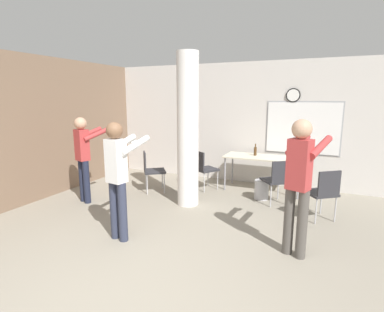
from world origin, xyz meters
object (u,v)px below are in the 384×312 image
object	(u,v)px
folding_table	(263,159)
chair_table_left	(204,167)
chair_table_right	(277,178)
person_watching_back	(84,153)
chair_near_pillar	(151,169)
person_playing_front	(118,172)
bottle_on_table	(255,151)
person_playing_side	(299,177)
chair_mid_room	(323,191)

from	to	relation	value
folding_table	chair_table_left	xyz separation A→B (m)	(-1.20, -0.46, -0.19)
chair_table_right	chair_table_left	world-z (taller)	same
folding_table	chair_table_left	distance (m)	1.30
person_watching_back	chair_table_right	bearing A→B (deg)	21.65
chair_near_pillar	person_playing_front	size ratio (longest dim) A/B	0.52
bottle_on_table	chair_table_left	xyz separation A→B (m)	(-1.00, -0.54, -0.34)
person_playing_side	chair_near_pillar	bearing A→B (deg)	153.90
chair_near_pillar	chair_table_right	distance (m)	2.60
chair_table_right	person_playing_front	distance (m)	3.02
chair_table_left	person_watching_back	distance (m)	2.48
chair_table_right	person_watching_back	world-z (taller)	person_watching_back
person_playing_side	person_playing_front	bearing A→B (deg)	-166.66
chair_mid_room	person_playing_front	distance (m)	3.26
folding_table	person_playing_side	size ratio (longest dim) A/B	0.94
chair_table_right	chair_mid_room	distance (m)	0.92
chair_near_pillar	chair_table_left	distance (m)	1.13
chair_table_right	chair_mid_room	size ratio (longest dim) A/B	1.00
chair_mid_room	person_watching_back	distance (m)	4.31
person_watching_back	person_playing_front	bearing A→B (deg)	-32.38
person_watching_back	person_playing_front	distance (m)	1.87
folding_table	person_playing_side	xyz separation A→B (m)	(0.93, -2.57, 0.33)
person_playing_side	bottle_on_table	bearing A→B (deg)	113.00
chair_table_left	person_playing_side	bearing A→B (deg)	-44.80
folding_table	chair_near_pillar	bearing A→B (deg)	-153.96
folding_table	chair_near_pillar	size ratio (longest dim) A/B	1.89
chair_table_left	bottle_on_table	bearing A→B (deg)	28.20
chair_table_right	person_playing_front	bearing A→B (deg)	-127.80
bottle_on_table	person_watching_back	xyz separation A→B (m)	(-2.79, -2.20, 0.11)
person_watching_back	chair_table_left	bearing A→B (deg)	42.84
chair_near_pillar	chair_table_right	size ratio (longest dim) A/B	1.00
bottle_on_table	person_watching_back	size ratio (longest dim) A/B	0.16
chair_mid_room	person_watching_back	xyz separation A→B (m)	(-4.20, -0.88, 0.46)
chair_near_pillar	chair_table_right	xyz separation A→B (m)	(2.58, 0.29, 0.00)
chair_mid_room	chair_table_left	distance (m)	2.53
folding_table	bottle_on_table	distance (m)	0.26
person_playing_side	folding_table	bearing A→B (deg)	109.83
chair_mid_room	person_playing_side	size ratio (longest dim) A/B	0.50
chair_near_pillar	folding_table	bearing A→B (deg)	26.04
person_playing_side	person_playing_front	world-z (taller)	person_playing_side
chair_mid_room	folding_table	bearing A→B (deg)	134.34
person_watching_back	chair_mid_room	bearing A→B (deg)	11.83
chair_table_right	chair_mid_room	world-z (taller)	same
chair_mid_room	chair_table_left	xyz separation A→B (m)	(-2.41, 0.78, 0.00)
folding_table	chair_table_left	bearing A→B (deg)	-158.84
person_playing_side	chair_mid_room	bearing A→B (deg)	77.83
chair_table_right	chair_table_left	bearing A→B (deg)	169.25
chair_table_right	chair_table_left	xyz separation A→B (m)	(-1.62, 0.31, 0.00)
person_watching_back	person_playing_side	bearing A→B (deg)	-6.55
chair_mid_room	person_playing_front	xyz separation A→B (m)	(-2.62, -1.88, 0.48)
person_playing_front	chair_table_right	bearing A→B (deg)	52.20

